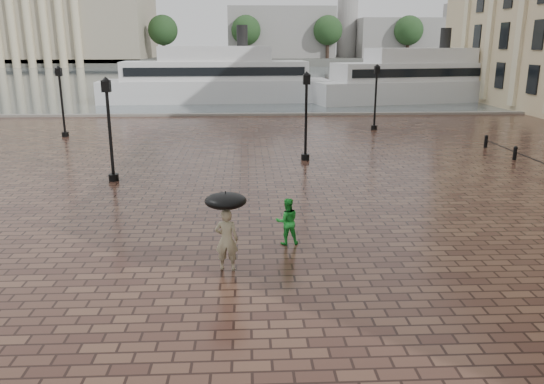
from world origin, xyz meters
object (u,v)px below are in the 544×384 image
(ferry_near, at_px, (216,79))
(ferry_far, at_px, (419,80))
(adult_pedestrian, at_px, (227,240))
(street_lamps, at_px, (221,108))
(child_pedestrian, at_px, (287,221))

(ferry_near, height_order, ferry_far, ferry_near)
(adult_pedestrian, distance_m, ferry_far, 46.47)
(street_lamps, distance_m, adult_pedestrian, 17.49)
(ferry_near, bearing_deg, street_lamps, -89.15)
(adult_pedestrian, height_order, ferry_near, ferry_near)
(ferry_near, bearing_deg, adult_pedestrian, -89.54)
(street_lamps, xyz_separation_m, adult_pedestrian, (0.88, -17.41, -1.47))
(ferry_far, bearing_deg, child_pedestrian, -125.27)
(ferry_near, bearing_deg, ferry_far, -5.16)
(adult_pedestrian, bearing_deg, ferry_near, -80.99)
(child_pedestrian, xyz_separation_m, ferry_far, (16.91, 40.70, 1.53))
(ferry_near, xyz_separation_m, ferry_far, (21.29, -0.80, -0.08))
(child_pedestrian, relative_size, ferry_near, 0.06)
(child_pedestrian, distance_m, ferry_far, 44.10)
(adult_pedestrian, distance_m, ferry_near, 43.44)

